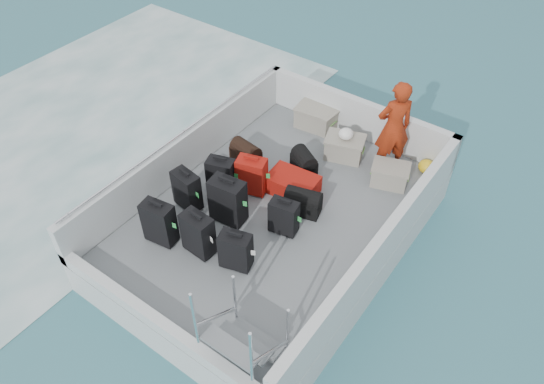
{
  "coord_description": "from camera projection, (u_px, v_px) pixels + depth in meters",
  "views": [
    {
      "loc": [
        3.23,
        -4.51,
        6.33
      ],
      "look_at": [
        -0.06,
        0.02,
        1.0
      ],
      "focal_mm": 35.0,
      "sensor_mm": 36.0,
      "label": 1
    }
  ],
  "objects": [
    {
      "name": "ground",
      "position": [
        274.0,
        240.0,
        8.38
      ],
      "size": [
        160.0,
        160.0,
        0.0
      ],
      "primitive_type": "plane",
      "color": "#1A4E5E",
      "rests_on": "ground"
    },
    {
      "name": "wake_foam",
      "position": [
        77.0,
        132.0,
        10.42
      ],
      "size": [
        10.0,
        10.0,
        0.0
      ],
      "primitive_type": "plane",
      "color": "white",
      "rests_on": "ground"
    },
    {
      "name": "ferry_hull",
      "position": [
        274.0,
        227.0,
        8.17
      ],
      "size": [
        3.6,
        5.0,
        0.6
      ],
      "primitive_type": "cube",
      "color": "silver",
      "rests_on": "ground"
    },
    {
      "name": "deck",
      "position": [
        274.0,
        213.0,
        7.96
      ],
      "size": [
        3.3,
        4.7,
        0.02
      ],
      "primitive_type": "cube",
      "color": "slate",
      "rests_on": "ferry_hull"
    },
    {
      "name": "deck_fittings",
      "position": [
        281.0,
        218.0,
        7.36
      ],
      "size": [
        3.6,
        5.0,
        0.9
      ],
      "color": "silver",
      "rests_on": "deck"
    },
    {
      "name": "suitcase_0",
      "position": [
        159.0,
        223.0,
        7.33
      ],
      "size": [
        0.47,
        0.31,
        0.68
      ],
      "primitive_type": "cube",
      "rotation": [
        0.0,
        0.0,
        0.15
      ],
      "color": "black",
      "rests_on": "deck"
    },
    {
      "name": "suitcase_1",
      "position": [
        187.0,
        191.0,
        7.84
      ],
      "size": [
        0.46,
        0.3,
        0.64
      ],
      "primitive_type": "cube",
      "rotation": [
        0.0,
        0.0,
        -0.15
      ],
      "color": "black",
      "rests_on": "deck"
    },
    {
      "name": "suitcase_2",
      "position": [
        221.0,
        176.0,
        8.1
      ],
      "size": [
        0.47,
        0.36,
        0.6
      ],
      "primitive_type": "cube",
      "rotation": [
        0.0,
        0.0,
        0.31
      ],
      "color": "black",
      "rests_on": "deck"
    },
    {
      "name": "suitcase_3",
      "position": [
        198.0,
        235.0,
        7.18
      ],
      "size": [
        0.45,
        0.28,
        0.67
      ],
      "primitive_type": "cube",
      "rotation": [
        0.0,
        0.0,
        -0.06
      ],
      "color": "black",
      "rests_on": "deck"
    },
    {
      "name": "suitcase_4",
      "position": [
        228.0,
        201.0,
        7.6
      ],
      "size": [
        0.53,
        0.35,
        0.74
      ],
      "primitive_type": "cube",
      "rotation": [
        0.0,
        0.0,
        0.12
      ],
      "color": "black",
      "rests_on": "deck"
    },
    {
      "name": "suitcase_5",
      "position": [
        252.0,
        176.0,
        8.09
      ],
      "size": [
        0.51,
        0.39,
        0.62
      ],
      "primitive_type": "cube",
      "rotation": [
        0.0,
        0.0,
        0.31
      ],
      "color": "#A2150C",
      "rests_on": "deck"
    },
    {
      "name": "suitcase_6",
      "position": [
        236.0,
        251.0,
        7.03
      ],
      "size": [
        0.47,
        0.36,
        0.58
      ],
      "primitive_type": "cube",
      "rotation": [
        0.0,
        0.0,
        0.28
      ],
      "color": "black",
      "rests_on": "deck"
    },
    {
      "name": "suitcase_7",
      "position": [
        284.0,
        217.0,
        7.49
      ],
      "size": [
        0.44,
        0.3,
        0.56
      ],
      "primitive_type": "cube",
      "rotation": [
        0.0,
        0.0,
        0.19
      ],
      "color": "black",
      "rests_on": "deck"
    },
    {
      "name": "suitcase_8",
      "position": [
        293.0,
        184.0,
        8.18
      ],
      "size": [
        0.8,
        0.56,
        0.3
      ],
      "primitive_type": "cube",
      "rotation": [
        0.0,
        0.0,
        1.66
      ],
      "color": "#A2150C",
      "rests_on": "deck"
    },
    {
      "name": "duffel_0",
      "position": [
        246.0,
        155.0,
        8.67
      ],
      "size": [
        0.52,
        0.37,
        0.32
      ],
      "primitive_type": null,
      "rotation": [
        0.0,
        0.0,
        -0.15
      ],
      "color": "black",
      "rests_on": "deck"
    },
    {
      "name": "duffel_1",
      "position": [
        304.0,
        164.0,
        8.52
      ],
      "size": [
        0.52,
        0.48,
        0.32
      ],
      "primitive_type": null,
      "rotation": [
        0.0,
        0.0,
        -0.53
      ],
      "color": "black",
      "rests_on": "deck"
    },
    {
      "name": "duffel_2",
      "position": [
        303.0,
        204.0,
        7.86
      ],
      "size": [
        0.59,
        0.43,
        0.32
      ],
      "primitive_type": null,
      "rotation": [
        0.0,
        0.0,
        0.26
      ],
      "color": "black",
      "rests_on": "deck"
    },
    {
      "name": "crate_0",
      "position": [
        314.0,
        118.0,
        9.39
      ],
      "size": [
        0.64,
        0.48,
        0.36
      ],
      "primitive_type": "cube",
      "rotation": [
        0.0,
        0.0,
        0.11
      ],
      "color": "gray",
      "rests_on": "deck"
    },
    {
      "name": "crate_1",
      "position": [
        318.0,
        119.0,
        9.38
      ],
      "size": [
        0.61,
        0.44,
        0.36
      ],
      "primitive_type": "cube",
      "rotation": [
        0.0,
        0.0,
        -0.05
      ],
      "color": "gray",
      "rests_on": "deck"
    },
    {
      "name": "crate_2",
      "position": [
        344.0,
        148.0,
        8.78
      ],
      "size": [
        0.7,
        0.58,
        0.36
      ],
      "primitive_type": "cube",
      "rotation": [
        0.0,
        0.0,
        0.31
      ],
      "color": "gray",
      "rests_on": "deck"
    },
    {
      "name": "crate_3",
      "position": [
        390.0,
        176.0,
        8.31
      ],
      "size": [
        0.63,
        0.52,
        0.33
      ],
      "primitive_type": "cube",
      "rotation": [
        0.0,
        0.0,
        0.32
      ],
      "color": "gray",
      "rests_on": "deck"
    },
    {
      "name": "yellow_bag",
      "position": [
        427.0,
        167.0,
        8.55
      ],
      "size": [
        0.28,
        0.26,
        0.22
      ],
      "primitive_type": "ellipsoid",
      "color": "yellow",
      "rests_on": "deck"
    },
    {
      "name": "white_bag",
      "position": [
        346.0,
        135.0,
        8.59
      ],
      "size": [
        0.24,
        0.24,
        0.18
      ],
      "primitive_type": "ellipsoid",
      "color": "white",
      "rests_on": "crate_2"
    },
    {
      "name": "passenger",
      "position": [
        394.0,
        127.0,
        8.16
      ],
      "size": [
        0.68,
        0.7,
        1.61
      ],
      "primitive_type": "imported",
      "rotation": [
        0.0,
        0.0,
        -2.28
      ],
      "color": "red",
      "rests_on": "deck"
    }
  ]
}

